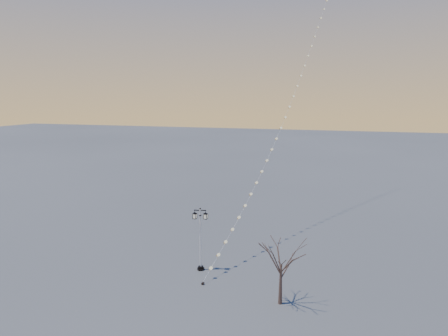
% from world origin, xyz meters
% --- Properties ---
extents(ground, '(300.00, 300.00, 0.00)m').
position_xyz_m(ground, '(0.00, 0.00, 0.00)').
color(ground, '#545555').
rests_on(ground, ground).
extents(street_lamp, '(1.33, 0.64, 5.30)m').
position_xyz_m(street_lamp, '(-1.21, 3.85, 2.93)').
color(street_lamp, black).
rests_on(street_lamp, ground).
extents(bare_tree, '(2.69, 2.69, 4.47)m').
position_xyz_m(bare_tree, '(5.95, 0.28, 3.10)').
color(bare_tree, '#493429').
rests_on(bare_tree, ground).
extents(kite_train, '(7.88, 35.23, 31.00)m').
position_xyz_m(kite_train, '(3.50, 18.70, 15.40)').
color(kite_train, black).
rests_on(kite_train, ground).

